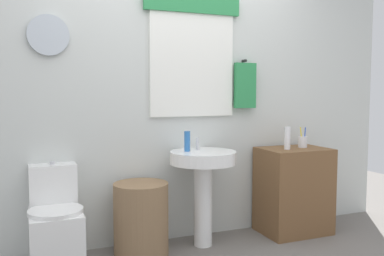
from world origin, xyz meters
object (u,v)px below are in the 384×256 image
(laundry_hamper, at_px, (141,219))
(soap_bottle, at_px, (187,141))
(toilet, at_px, (55,227))
(lotion_bottle, at_px, (287,138))
(pedestal_sink, at_px, (203,174))
(toothbrush_cup, at_px, (303,142))
(wooden_cabinet, at_px, (293,190))

(laundry_hamper, relative_size, soap_bottle, 3.43)
(toilet, height_order, soap_bottle, soap_bottle)
(laundry_hamper, height_order, lotion_bottle, lotion_bottle)
(laundry_hamper, height_order, soap_bottle, soap_bottle)
(toilet, distance_m, soap_bottle, 1.19)
(pedestal_sink, bearing_deg, toothbrush_cup, 1.14)
(laundry_hamper, xyz_separation_m, lotion_bottle, (1.31, -0.04, 0.58))
(soap_bottle, bearing_deg, laundry_hamper, -172.95)
(wooden_cabinet, height_order, lotion_bottle, lotion_bottle)
(wooden_cabinet, distance_m, soap_bottle, 1.12)
(pedestal_sink, height_order, wooden_cabinet, pedestal_sink)
(toilet, relative_size, lotion_bottle, 3.76)
(toilet, xyz_separation_m, laundry_hamper, (0.63, -0.03, -0.01))
(laundry_hamper, relative_size, lotion_bottle, 2.85)
(pedestal_sink, distance_m, lotion_bottle, 0.83)
(toilet, relative_size, pedestal_sink, 0.95)
(soap_bottle, distance_m, toothbrush_cup, 1.12)
(wooden_cabinet, distance_m, toothbrush_cup, 0.45)
(lotion_bottle, bearing_deg, soap_bottle, 174.32)
(toilet, xyz_separation_m, pedestal_sink, (1.16, -0.03, 0.31))
(wooden_cabinet, bearing_deg, lotion_bottle, -158.99)
(toilet, height_order, pedestal_sink, pedestal_sink)
(soap_bottle, xyz_separation_m, toothbrush_cup, (1.11, -0.03, -0.05))
(toilet, xyz_separation_m, lotion_bottle, (1.94, -0.07, 0.58))
(toothbrush_cup, bearing_deg, soap_bottle, 178.44)
(soap_bottle, bearing_deg, pedestal_sink, -22.62)
(pedestal_sink, bearing_deg, toilet, 178.49)
(lotion_bottle, bearing_deg, laundry_hamper, 178.25)
(laundry_hamper, distance_m, pedestal_sink, 0.61)
(wooden_cabinet, bearing_deg, soap_bottle, 177.16)
(toilet, xyz_separation_m, toothbrush_cup, (2.15, -0.01, 0.53))
(laundry_hamper, bearing_deg, lotion_bottle, -1.75)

